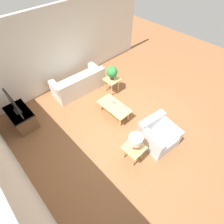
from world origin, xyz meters
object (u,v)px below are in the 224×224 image
Objects in this scene: side_table_lamp at (134,149)px; potted_plant at (112,72)px; side_table_plant at (112,81)px; coffee_table at (114,107)px; table_lamp at (136,140)px; tv_stand_chest at (21,117)px; armchair at (157,135)px; sofa at (79,84)px; television at (13,104)px.

side_table_lamp is 1.12× the size of potted_plant.
side_table_plant is at bearing -31.98° from side_table_lamp.
side_table_lamp is 2.81m from potted_plant.
side_table_lamp is at bearing 148.02° from side_table_plant.
table_lamp reaches higher than coffee_table.
side_table_plant is 3.15m from tv_stand_chest.
tv_stand_chest reaches higher than side_table_lamp.
armchair is 1.78× the size of side_table_plant.
armchair is 1.03× the size of tv_stand_chest.
sofa is 3.46× the size of side_table_lamp.
side_table_lamp is at bearing 82.09° from sofa.
coffee_table is 1.97× the size of side_table_plant.
television reaches higher than side_table_lamp.
tv_stand_chest is at bearing 75.82° from potted_plant.
table_lamp is at bearing 148.02° from potted_plant.
tv_stand_chest reaches higher than coffee_table.
side_table_lamp reaches higher than coffee_table.
coffee_table is 1.27m from potted_plant.
tv_stand_chest is (1.67, 2.30, -0.06)m from coffee_table.
table_lamp reaches higher than armchair.
television reaches higher than tv_stand_chest.
sofa is 3.27m from side_table_lamp.
table_lamp is at bearing -178.72° from armchair.
coffee_table is 1.14× the size of tv_stand_chest.
table_lamp reaches higher than tv_stand_chest.
side_table_plant is at bearing -26.57° from potted_plant.
potted_plant is at bearing -40.10° from coffee_table.
side_table_plant is 1.00× the size of side_table_lamp.
television is at bearing 90.00° from tv_stand_chest.
side_table_plant is at bearing -104.18° from tv_stand_chest.
table_lamp is (0.00, -0.00, 0.42)m from side_table_lamp.
side_table_lamp is (-3.20, 0.63, 0.16)m from sofa.
television is 1.69× the size of potted_plant.
potted_plant reaches higher than tv_stand_chest.
side_table_lamp is at bearing 90.00° from table_lamp.
armchair is 0.90× the size of coffee_table.
coffee_table is 2.21× the size of potted_plant.
side_table_lamp is (0.10, 0.88, 0.14)m from armchair.
television is 3.51m from table_lamp.
tv_stand_chest is 1.14× the size of television.
side_table_lamp is (-2.36, 1.47, 0.00)m from side_table_plant.
armchair is 1.05m from table_lamp.
television is (-0.07, 2.22, 0.59)m from sofa.
tv_stand_chest is 0.58m from television.
table_lamp reaches higher than side_table_lamp.
side_table_lamp is at bearing -178.72° from armchair.
potted_plant is 2.78m from table_lamp.
potted_plant reaches higher than table_lamp.
television reaches higher than coffee_table.
sofa reaches higher than side_table_plant.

